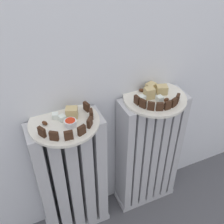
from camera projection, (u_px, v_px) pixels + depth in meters
radiator_left at (72, 180)px, 1.28m from camera, size 0.32×0.13×0.68m
radiator_right at (148, 154)px, 1.41m from camera, size 0.32×0.13×0.68m
plate_left at (64, 122)px, 1.06m from camera, size 0.28×0.28×0.01m
plate_right at (155, 98)px, 1.19m from camera, size 0.28×0.28×0.01m
dark_cake_slice_left_0 at (42, 132)px, 0.98m from camera, size 0.03×0.03×0.04m
dark_cake_slice_left_1 at (54, 136)px, 0.96m from camera, size 0.03×0.03×0.04m
dark_cake_slice_left_2 at (69, 135)px, 0.97m from camera, size 0.03×0.02×0.04m
dark_cake_slice_left_3 at (82, 130)px, 0.99m from camera, size 0.03×0.02×0.04m
dark_cake_slice_left_4 at (90, 122)px, 1.02m from camera, size 0.03×0.03×0.04m
dark_cake_slice_left_5 at (91, 114)px, 1.06m from camera, size 0.02×0.03×0.04m
dark_cake_slice_left_6 at (86, 107)px, 1.10m from camera, size 0.02×0.03×0.04m
marble_cake_slice_left_0 at (72, 112)px, 1.07m from camera, size 0.06×0.05×0.04m
turkish_delight_left_0 at (62, 118)px, 1.05m from camera, size 0.03×0.03×0.02m
turkish_delight_left_1 at (55, 116)px, 1.06m from camera, size 0.03×0.03×0.02m
medjool_date_left_0 at (45, 123)px, 1.04m from camera, size 0.03×0.03×0.02m
medjool_date_left_1 at (68, 110)px, 1.10m from camera, size 0.03×0.03×0.01m
jam_bowl_left at (70, 123)px, 1.03m from camera, size 0.05×0.05×0.03m
dark_cake_slice_right_0 at (137, 100)px, 1.14m from camera, size 0.02×0.03×0.04m
dark_cake_slice_right_1 at (143, 104)px, 1.12m from camera, size 0.02×0.03×0.04m
dark_cake_slice_right_2 at (151, 106)px, 1.10m from camera, size 0.03×0.03×0.04m
dark_cake_slice_right_3 at (160, 107)px, 1.10m from camera, size 0.03×0.02×0.04m
dark_cake_slice_right_4 at (168, 105)px, 1.11m from camera, size 0.03×0.01×0.04m
dark_cake_slice_right_5 at (174, 103)px, 1.12m from camera, size 0.03×0.02×0.04m
dark_cake_slice_right_6 at (178, 99)px, 1.14m from camera, size 0.03×0.03×0.04m
marble_cake_slice_right_0 at (162, 90)px, 1.20m from camera, size 0.06×0.05×0.04m
marble_cake_slice_right_1 at (149, 93)px, 1.17m from camera, size 0.04×0.04×0.05m
marble_cake_slice_right_2 at (151, 87)px, 1.21m from camera, size 0.05×0.04×0.04m
turkish_delight_right_0 at (160, 99)px, 1.15m from camera, size 0.03×0.03×0.03m
turkish_delight_right_1 at (142, 98)px, 1.15m from camera, size 0.03×0.03×0.03m
medjool_date_right_0 at (166, 100)px, 1.16m from camera, size 0.02×0.02×0.02m
medjool_date_right_1 at (142, 90)px, 1.21m from camera, size 0.03×0.03×0.02m
fork at (159, 99)px, 1.17m from camera, size 0.06×0.09×0.00m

